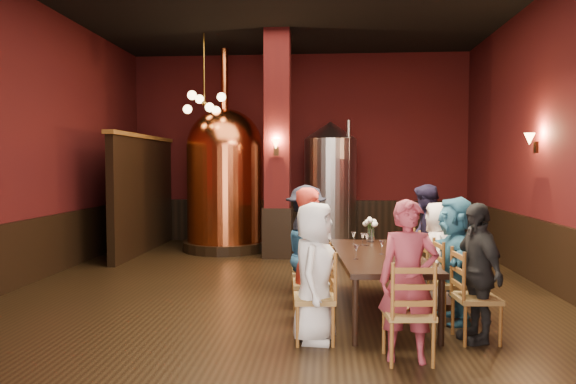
# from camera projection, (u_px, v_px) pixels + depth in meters

# --- Properties ---
(room) EXTENTS (10.00, 10.02, 4.50)m
(room) POSITION_uv_depth(u_px,v_px,m) (280.00, 137.00, 7.40)
(room) COLOR black
(room) RESTS_ON ground
(wainscot_right) EXTENTS (0.08, 9.90, 1.00)m
(wainscot_right) POSITION_uv_depth(u_px,v_px,m) (561.00, 261.00, 7.20)
(wainscot_right) COLOR black
(wainscot_right) RESTS_ON ground
(wainscot_back) EXTENTS (7.90, 0.08, 1.00)m
(wainscot_back) POSITION_uv_depth(u_px,v_px,m) (298.00, 221.00, 12.43)
(wainscot_back) COLOR black
(wainscot_back) RESTS_ON ground
(wainscot_left) EXTENTS (0.08, 9.90, 1.00)m
(wainscot_left) POSITION_uv_depth(u_px,v_px,m) (21.00, 254.00, 7.79)
(wainscot_left) COLOR black
(wainscot_left) RESTS_ON ground
(column) EXTENTS (0.58, 0.58, 4.50)m
(column) POSITION_uv_depth(u_px,v_px,m) (278.00, 145.00, 10.21)
(column) COLOR #450F0E
(column) RESTS_ON ground
(partition) EXTENTS (0.22, 3.50, 2.40)m
(partition) POSITION_uv_depth(u_px,v_px,m) (144.00, 196.00, 10.88)
(partition) COLOR black
(partition) RESTS_ON ground
(pendant_cluster) EXTENTS (0.90, 0.90, 1.70)m
(pendant_cluster) POSITION_uv_depth(u_px,v_px,m) (204.00, 103.00, 10.38)
(pendant_cluster) COLOR #A57226
(pendant_cluster) RESTS_ON room
(sconce_wall) EXTENTS (0.20, 0.20, 0.36)m
(sconce_wall) POSITION_uv_depth(u_px,v_px,m) (536.00, 142.00, 7.91)
(sconce_wall) COLOR black
(sconce_wall) RESTS_ON room
(sconce_column) EXTENTS (0.20, 0.20, 0.36)m
(sconce_column) POSITION_uv_depth(u_px,v_px,m) (276.00, 147.00, 9.92)
(sconce_column) COLOR black
(sconce_column) RESTS_ON column
(dining_table) EXTENTS (1.19, 2.47, 0.75)m
(dining_table) POSITION_uv_depth(u_px,v_px,m) (378.00, 259.00, 6.35)
(dining_table) COLOR black
(dining_table) RESTS_ON ground
(chair_0) EXTENTS (0.50, 0.50, 0.92)m
(chair_0) POSITION_uv_depth(u_px,v_px,m) (314.00, 298.00, 5.36)
(chair_0) COLOR olive
(chair_0) RESTS_ON ground
(person_0) EXTENTS (0.58, 0.78, 1.46)m
(person_0) POSITION_uv_depth(u_px,v_px,m) (314.00, 272.00, 5.34)
(person_0) COLOR white
(person_0) RESTS_ON ground
(chair_1) EXTENTS (0.50, 0.50, 0.92)m
(chair_1) POSITION_uv_depth(u_px,v_px,m) (311.00, 283.00, 6.03)
(chair_1) COLOR olive
(chair_1) RESTS_ON ground
(person_1) EXTENTS (0.43, 0.61, 1.58)m
(person_1) POSITION_uv_depth(u_px,v_px,m) (311.00, 255.00, 6.01)
(person_1) COLOR red
(person_1) RESTS_ON ground
(chair_2) EXTENTS (0.50, 0.50, 0.92)m
(chair_2) POSITION_uv_depth(u_px,v_px,m) (308.00, 271.00, 6.69)
(chair_2) COLOR olive
(chair_2) RESTS_ON ground
(person_2) EXTENTS (0.52, 0.72, 1.34)m
(person_2) POSITION_uv_depth(u_px,v_px,m) (308.00, 255.00, 6.67)
(person_2) COLOR #285A86
(person_2) RESTS_ON ground
(chair_3) EXTENTS (0.50, 0.50, 0.92)m
(chair_3) POSITION_uv_depth(u_px,v_px,m) (306.00, 262.00, 7.35)
(chair_3) COLOR olive
(chair_3) RESTS_ON ground
(person_3) EXTENTS (0.66, 1.05, 1.56)m
(person_3) POSITION_uv_depth(u_px,v_px,m) (306.00, 239.00, 7.34)
(person_3) COLOR black
(person_3) RESTS_ON ground
(chair_4) EXTENTS (0.50, 0.50, 0.92)m
(chair_4) POSITION_uv_depth(u_px,v_px,m) (476.00, 297.00, 5.37)
(chair_4) COLOR olive
(chair_4) RESTS_ON ground
(person_4) EXTENTS (0.55, 0.91, 1.46)m
(person_4) POSITION_uv_depth(u_px,v_px,m) (477.00, 272.00, 5.36)
(person_4) COLOR black
(person_4) RESTS_ON ground
(chair_5) EXTENTS (0.50, 0.50, 0.92)m
(chair_5) POSITION_uv_depth(u_px,v_px,m) (455.00, 283.00, 6.04)
(chair_5) COLOR olive
(chair_5) RESTS_ON ground
(person_5) EXTENTS (0.47, 1.38, 1.48)m
(person_5) POSITION_uv_depth(u_px,v_px,m) (455.00, 259.00, 6.03)
(person_5) COLOR #2C6886
(person_5) RESTS_ON ground
(chair_6) EXTENTS (0.50, 0.50, 0.92)m
(chair_6) POSITION_uv_depth(u_px,v_px,m) (438.00, 271.00, 6.70)
(chair_6) COLOR olive
(chair_6) RESTS_ON ground
(person_6) EXTENTS (0.54, 0.73, 1.36)m
(person_6) POSITION_uv_depth(u_px,v_px,m) (438.00, 254.00, 6.69)
(person_6) COLOR white
(person_6) RESTS_ON ground
(chair_7) EXTENTS (0.50, 0.50, 0.92)m
(chair_7) POSITION_uv_depth(u_px,v_px,m) (424.00, 262.00, 7.37)
(chair_7) COLOR olive
(chair_7) RESTS_ON ground
(person_7) EXTENTS (0.57, 0.84, 1.57)m
(person_7) POSITION_uv_depth(u_px,v_px,m) (424.00, 239.00, 7.35)
(person_7) COLOR #1D1831
(person_7) RESTS_ON ground
(chair_8) EXTENTS (0.50, 0.50, 0.92)m
(chair_8) POSITION_uv_depth(u_px,v_px,m) (408.00, 313.00, 4.82)
(chair_8) COLOR olive
(chair_8) RESTS_ON ground
(person_8) EXTENTS (0.58, 0.40, 1.52)m
(person_8) POSITION_uv_depth(u_px,v_px,m) (408.00, 281.00, 4.80)
(person_8) COLOR maroon
(person_8) RESTS_ON ground
(copper_kettle) EXTENTS (2.07, 2.07, 4.33)m
(copper_kettle) POSITION_uv_depth(u_px,v_px,m) (225.00, 177.00, 11.09)
(copper_kettle) COLOR black
(copper_kettle) RESTS_ON ground
(steel_vessel) EXTENTS (1.47, 1.47, 2.82)m
(steel_vessel) POSITION_uv_depth(u_px,v_px,m) (330.00, 184.00, 11.55)
(steel_vessel) COLOR #B2B2B7
(steel_vessel) RESTS_ON ground
(rose_vase) EXTENTS (0.21, 0.21, 0.36)m
(rose_vase) POSITION_uv_depth(u_px,v_px,m) (371.00, 225.00, 7.30)
(rose_vase) COLOR white
(rose_vase) RESTS_ON dining_table
(wine_glass_0) EXTENTS (0.07, 0.07, 0.17)m
(wine_glass_0) POSITION_uv_depth(u_px,v_px,m) (394.00, 247.00, 6.29)
(wine_glass_0) COLOR white
(wine_glass_0) RESTS_ON dining_table
(wine_glass_1) EXTENTS (0.07, 0.07, 0.17)m
(wine_glass_1) POSITION_uv_depth(u_px,v_px,m) (367.00, 240.00, 6.95)
(wine_glass_1) COLOR white
(wine_glass_1) RESTS_ON dining_table
(wine_glass_2) EXTENTS (0.07, 0.07, 0.17)m
(wine_glass_2) POSITION_uv_depth(u_px,v_px,m) (382.00, 247.00, 6.29)
(wine_glass_2) COLOR white
(wine_glass_2) RESTS_ON dining_table
(wine_glass_3) EXTENTS (0.07, 0.07, 0.17)m
(wine_glass_3) POSITION_uv_depth(u_px,v_px,m) (354.00, 238.00, 7.10)
(wine_glass_3) COLOR white
(wine_glass_3) RESTS_ON dining_table
(wine_glass_4) EXTENTS (0.07, 0.07, 0.17)m
(wine_glass_4) POSITION_uv_depth(u_px,v_px,m) (404.00, 259.00, 5.53)
(wine_glass_4) COLOR white
(wine_glass_4) RESTS_ON dining_table
(wine_glass_5) EXTENTS (0.07, 0.07, 0.17)m
(wine_glass_5) POSITION_uv_depth(u_px,v_px,m) (356.00, 252.00, 5.95)
(wine_glass_5) COLOR white
(wine_glass_5) RESTS_ON dining_table
(wine_glass_6) EXTENTS (0.07, 0.07, 0.17)m
(wine_glass_6) POSITION_uv_depth(u_px,v_px,m) (363.00, 239.00, 6.99)
(wine_glass_6) COLOR white
(wine_glass_6) RESTS_ON dining_table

